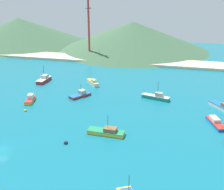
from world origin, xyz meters
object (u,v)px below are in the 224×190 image
object	(u,v)px
fishing_boat_0	(80,95)
radio_tower	(89,28)
fishing_boat_5	(30,99)
buoy_0	(25,111)
fishing_boat_9	(156,97)
fishing_boat_8	(44,79)
fishing_boat_11	(216,122)
fishing_boat_2	(224,107)
buoy_1	(66,143)
fishing_boat_10	(93,82)
fishing_boat_7	(107,132)

from	to	relation	value
fishing_boat_0	radio_tower	size ratio (longest dim) A/B	0.26
fishing_boat_5	buoy_0	world-z (taller)	fishing_boat_5
buoy_0	radio_tower	distance (m)	79.65
fishing_boat_9	radio_tower	world-z (taller)	radio_tower
fishing_boat_0	radio_tower	world-z (taller)	radio_tower
fishing_boat_0	fishing_boat_8	xyz separation A→B (m)	(-21.54, 13.17, 0.22)
fishing_boat_8	fishing_boat_9	world-z (taller)	fishing_boat_8
fishing_boat_5	fishing_boat_11	size ratio (longest dim) A/B	0.80
fishing_boat_8	fishing_boat_2	bearing A→B (deg)	-10.00
buoy_1	radio_tower	world-z (taller)	radio_tower
fishing_boat_9	buoy_1	bearing A→B (deg)	-116.32
buoy_1	fishing_boat_0	bearing A→B (deg)	104.50
fishing_boat_10	fishing_boat_0	bearing A→B (deg)	-89.77
fishing_boat_7	radio_tower	distance (m)	94.09
fishing_boat_11	fishing_boat_9	bearing A→B (deg)	139.74
fishing_boat_5	fishing_boat_11	world-z (taller)	fishing_boat_5
fishing_boat_5	fishing_boat_10	xyz separation A→B (m)	(15.23, 23.67, 0.09)
fishing_boat_8	fishing_boat_11	xyz separation A→B (m)	(67.97, -24.93, -0.31)
fishing_boat_0	radio_tower	distance (m)	64.76
fishing_boat_2	fishing_boat_8	size ratio (longest dim) A/B	1.21
radio_tower	fishing_boat_0	bearing A→B (deg)	-74.08
fishing_boat_8	fishing_boat_10	bearing A→B (deg)	3.69
fishing_boat_2	fishing_boat_0	bearing A→B (deg)	-179.34
fishing_boat_10	fishing_boat_5	bearing A→B (deg)	-122.76
radio_tower	buoy_0	bearing A→B (deg)	-86.50
fishing_boat_2	buoy_0	size ratio (longest dim) A/B	11.14
fishing_boat_10	fishing_boat_8	bearing A→B (deg)	-176.31
fishing_boat_2	fishing_boat_9	size ratio (longest dim) A/B	1.04
buoy_1	radio_tower	size ratio (longest dim) A/B	0.03
buoy_1	buoy_0	bearing A→B (deg)	142.97
fishing_boat_5	radio_tower	bearing A→B (deg)	91.56
buoy_0	radio_tower	world-z (taller)	radio_tower
fishing_boat_0	fishing_boat_9	bearing A→B (deg)	9.28
fishing_boat_10	fishing_boat_11	size ratio (longest dim) A/B	0.81
fishing_boat_0	fishing_boat_10	bearing A→B (deg)	90.23
fishing_boat_10	radio_tower	xyz separation A→B (m)	(-17.12, 45.68, 16.30)
buoy_0	buoy_1	world-z (taller)	buoy_1
buoy_0	buoy_1	size ratio (longest dim) A/B	0.89
fishing_boat_0	fishing_boat_8	distance (m)	25.25
buoy_0	fishing_boat_2	bearing A→B (deg)	16.11
fishing_boat_5	fishing_boat_9	world-z (taller)	fishing_boat_9
fishing_boat_5	fishing_boat_8	distance (m)	23.15
buoy_0	fishing_boat_10	bearing A→B (deg)	68.86
fishing_boat_7	buoy_0	xyz separation A→B (m)	(-29.77, 8.31, -0.58)
fishing_boat_5	radio_tower	distance (m)	71.29
fishing_boat_2	fishing_boat_7	bearing A→B (deg)	-141.06
fishing_boat_8	buoy_0	size ratio (longest dim) A/B	9.22
buoy_0	buoy_1	bearing A→B (deg)	-37.03
fishing_boat_5	fishing_boat_9	distance (m)	44.68
fishing_boat_5	fishing_boat_0	bearing A→B (deg)	30.81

